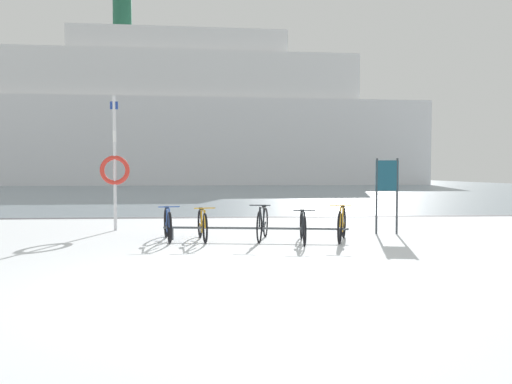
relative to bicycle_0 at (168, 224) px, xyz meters
name	(u,v)px	position (x,y,z in m)	size (l,w,h in m)	color
ground	(220,185)	(0.88, 49.28, -0.40)	(80.00, 132.00, 0.08)	silver
bike_rack	(255,229)	(1.96, -0.21, -0.09)	(4.13, 0.64, 0.31)	#4C5156
bicycle_0	(168,224)	(0.00, 0.00, 0.00)	(0.50, 1.65, 0.80)	black
bicycle_1	(202,225)	(0.78, -0.08, -0.01)	(0.46, 1.60, 0.77)	black
bicycle_2	(263,223)	(2.14, -0.13, 0.02)	(0.52, 1.66, 0.83)	black
bicycle_3	(303,227)	(3.00, -0.52, -0.02)	(0.46, 1.68, 0.75)	black
bicycle_4	(342,224)	(3.90, -0.36, 0.02)	(0.66, 1.63, 0.83)	black
info_sign	(387,183)	(5.30, 0.73, 0.91)	(0.55, 0.13, 1.88)	#33383D
rescue_post	(115,167)	(-1.59, 1.94, 1.31)	(0.78, 0.12, 3.53)	silver
ferry_ship	(189,123)	(-3.08, 51.13, 7.45)	(58.07, 14.82, 23.29)	white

